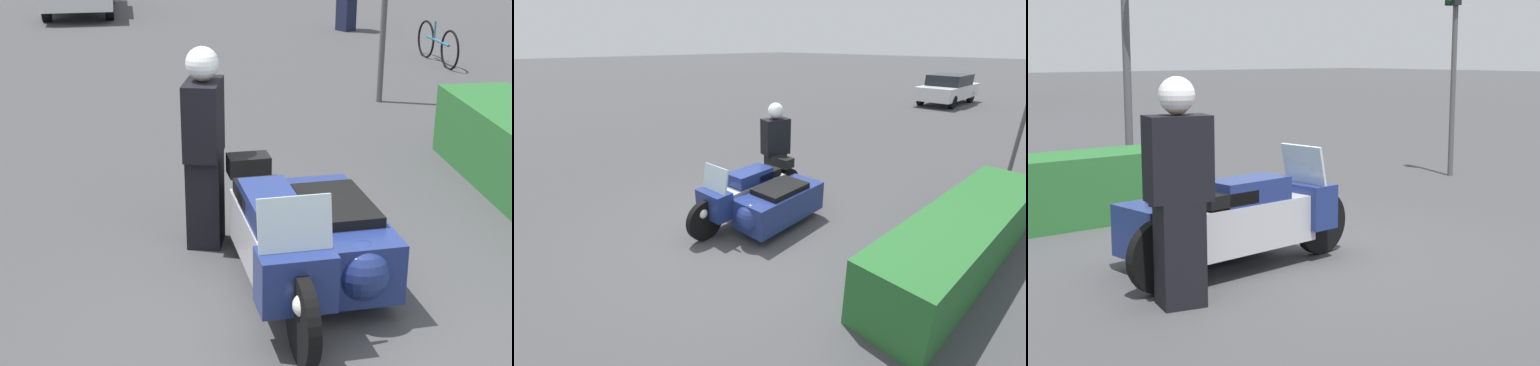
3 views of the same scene
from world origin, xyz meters
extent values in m
plane|color=#424244|center=(0.00, 0.00, 0.00)|extent=(160.00, 160.00, 0.00)
cylinder|color=black|center=(0.43, -0.31, 0.33)|extent=(0.66, 0.15, 0.66)
cylinder|color=black|center=(-1.57, -0.45, 0.33)|extent=(0.66, 0.15, 0.66)
cylinder|color=black|center=(-0.81, 0.19, 0.26)|extent=(0.52, 0.14, 0.51)
cube|color=#B7B7BC|center=(-0.57, -0.38, 0.46)|extent=(1.44, 0.52, 0.45)
cube|color=navy|center=(-0.57, -0.38, 0.78)|extent=(0.80, 0.45, 0.24)
cube|color=black|center=(-0.89, -0.40, 0.76)|extent=(0.59, 0.44, 0.12)
cube|color=navy|center=(0.22, -0.32, 0.55)|extent=(0.36, 0.58, 0.44)
cube|color=silver|center=(0.17, -0.32, 0.96)|extent=(0.15, 0.55, 0.40)
sphere|color=white|center=(0.48, -0.30, 0.48)|extent=(0.18, 0.18, 0.18)
cube|color=navy|center=(-0.74, 0.20, 0.40)|extent=(1.64, 0.77, 0.50)
sphere|color=navy|center=(-0.07, 0.25, 0.43)|extent=(0.47, 0.47, 0.48)
cube|color=black|center=(-0.74, 0.20, 0.69)|extent=(0.92, 0.62, 0.09)
cube|color=black|center=(-1.44, -0.44, 0.83)|extent=(0.27, 0.39, 0.18)
cube|color=black|center=(-1.62, -0.83, 0.44)|extent=(0.42, 0.39, 0.88)
cube|color=black|center=(-1.62, -0.83, 1.22)|extent=(0.57, 0.42, 0.69)
sphere|color=tan|center=(-1.62, -0.83, 1.69)|extent=(0.24, 0.24, 0.24)
sphere|color=white|center=(-1.62, -0.83, 1.73)|extent=(0.30, 0.30, 0.30)
cube|color=#28662D|center=(-1.83, 2.72, 0.42)|extent=(4.32, 0.91, 0.85)
cylinder|color=#4C4C4C|center=(-6.32, 2.23, 1.55)|extent=(0.09, 0.09, 3.10)
cube|color=silver|center=(-15.87, -2.97, 0.63)|extent=(4.26, 1.82, 0.64)
cube|color=black|center=(-15.87, -2.97, 1.20)|extent=(2.24, 1.63, 0.51)
cylinder|color=black|center=(-17.16, -3.75, 0.31)|extent=(0.63, 0.22, 0.62)
cylinder|color=black|center=(-17.20, -2.25, 0.31)|extent=(0.63, 0.22, 0.62)
cylinder|color=black|center=(-14.54, -3.68, 0.31)|extent=(0.63, 0.22, 0.62)
cylinder|color=black|center=(-14.58, -2.18, 0.31)|extent=(0.63, 0.22, 0.62)
camera|label=1|loc=(5.13, -1.29, 3.23)|focal=55.00mm
camera|label=2|loc=(2.94, 3.88, 2.93)|focal=24.00mm
camera|label=3|loc=(-4.97, -6.15, 2.05)|focal=55.00mm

